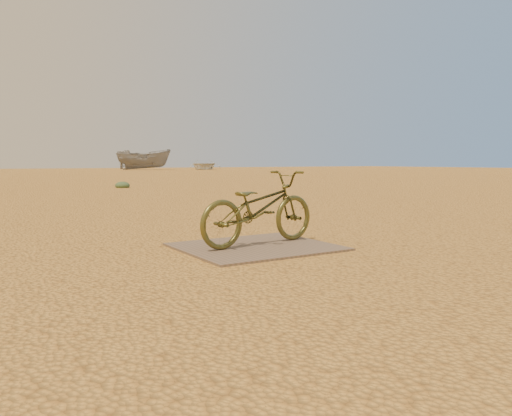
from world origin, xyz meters
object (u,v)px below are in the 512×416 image
bicycle (259,208)px  boat_mid_right (144,159)px  boat_far_right (204,165)px  plywood_board (256,247)px

bicycle → boat_mid_right: boat_mid_right is taller
boat_mid_right → boat_far_right: 6.24m
boat_mid_right → boat_far_right: (6.13, -1.06, -0.53)m
plywood_board → bicycle: bicycle is taller
bicycle → boat_mid_right: 46.79m
plywood_board → bicycle: (0.07, 0.05, 0.39)m
plywood_board → bicycle: 0.40m
bicycle → boat_mid_right: (14.21, 44.57, 0.64)m
bicycle → plywood_board: bearing=120.6°
plywood_board → boat_far_right: boat_far_right is taller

